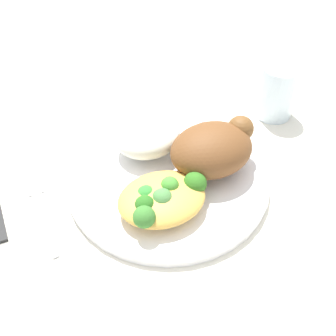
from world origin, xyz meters
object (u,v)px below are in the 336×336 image
(mac_cheese_with_broccoli, at_px, (162,198))
(water_glass, at_px, (277,92))
(roasted_chicken, at_px, (213,148))
(rice_pile, at_px, (147,136))
(plate, at_px, (168,177))
(fork, at_px, (41,208))

(mac_cheese_with_broccoli, xyz_separation_m, water_glass, (0.25, 0.13, 0.01))
(roasted_chicken, relative_size, water_glass, 1.41)
(roasted_chicken, distance_m, rice_pile, 0.10)
(roasted_chicken, bearing_deg, plate, 170.76)
(rice_pile, distance_m, water_glass, 0.23)
(roasted_chicken, height_order, mac_cheese_with_broccoli, roasted_chicken)
(water_glass, bearing_deg, fork, -170.71)
(fork, bearing_deg, mac_cheese_with_broccoli, -25.35)
(mac_cheese_with_broccoli, bearing_deg, water_glass, 27.95)
(plate, relative_size, roasted_chicken, 2.25)
(rice_pile, relative_size, mac_cheese_with_broccoli, 0.82)
(plate, xyz_separation_m, mac_cheese_with_broccoli, (-0.03, -0.05, 0.02))
(mac_cheese_with_broccoli, relative_size, fork, 0.80)
(fork, height_order, water_glass, water_glass)
(fork, bearing_deg, water_glass, 9.29)
(plate, bearing_deg, mac_cheese_with_broccoli, -118.64)
(plate, relative_size, water_glass, 3.18)
(water_glass, bearing_deg, rice_pile, -174.66)
(mac_cheese_with_broccoli, bearing_deg, rice_pile, 79.54)
(mac_cheese_with_broccoli, relative_size, water_glass, 1.33)
(plate, height_order, mac_cheese_with_broccoli, mac_cheese_with_broccoli)
(roasted_chicken, xyz_separation_m, mac_cheese_with_broccoli, (-0.09, -0.04, -0.02))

